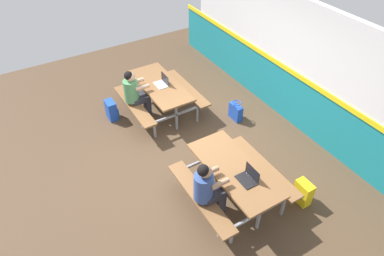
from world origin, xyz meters
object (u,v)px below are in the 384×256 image
(picnic_table_right, at_px, (234,175))
(satchel_spare, at_px, (303,192))
(laptop_silver, at_px, (162,83))
(laptop_dark, at_px, (248,178))
(picnic_table_left, at_px, (161,91))
(tote_bag_bright, at_px, (236,112))
(backpack_dark, at_px, (112,110))
(student_further, at_px, (208,187))
(student_nearer, at_px, (135,91))

(picnic_table_right, xyz_separation_m, satchel_spare, (0.66, 0.99, -0.36))
(laptop_silver, bearing_deg, laptop_dark, -1.58)
(picnic_table_left, height_order, laptop_silver, laptop_silver)
(tote_bag_bright, distance_m, satchel_spare, 2.44)
(backpack_dark, bearing_deg, picnic_table_left, 70.67)
(tote_bag_bright, bearing_deg, picnic_table_left, -129.01)
(backpack_dark, xyz_separation_m, satchel_spare, (3.81, 1.94, 0.00))
(tote_bag_bright, height_order, satchel_spare, satchel_spare)
(picnic_table_left, relative_size, satchel_spare, 3.98)
(satchel_spare, bearing_deg, tote_bag_bright, 171.17)
(backpack_dark, bearing_deg, laptop_dark, 16.00)
(picnic_table_right, bearing_deg, satchel_spare, 56.30)
(tote_bag_bright, bearing_deg, laptop_dark, -32.91)
(student_further, bearing_deg, laptop_dark, 69.64)
(laptop_silver, distance_m, satchel_spare, 3.57)
(laptop_silver, bearing_deg, backpack_dark, -110.02)
(laptop_dark, bearing_deg, student_nearer, -170.84)
(picnic_table_right, relative_size, tote_bag_bright, 4.07)
(laptop_dark, distance_m, tote_bag_bright, 2.51)
(picnic_table_left, height_order, laptop_dark, laptop_dark)
(picnic_table_right, xyz_separation_m, tote_bag_bright, (-1.75, 1.36, -0.38))
(picnic_table_left, distance_m, satchel_spare, 3.58)
(tote_bag_bright, xyz_separation_m, satchel_spare, (2.41, -0.37, 0.02))
(tote_bag_bright, bearing_deg, satchel_spare, -8.83)
(laptop_dark, height_order, satchel_spare, laptop_dark)
(laptop_dark, relative_size, backpack_dark, 0.73)
(backpack_dark, bearing_deg, laptop_silver, 69.98)
(picnic_table_right, bearing_deg, laptop_dark, 6.99)
(student_nearer, relative_size, satchel_spare, 2.74)
(picnic_table_left, bearing_deg, picnic_table_right, -1.71)
(laptop_silver, height_order, laptop_dark, same)
(picnic_table_right, relative_size, satchel_spare, 3.98)
(picnic_table_right, distance_m, satchel_spare, 1.24)
(student_further, xyz_separation_m, backpack_dark, (-3.23, -0.40, -0.49))
(student_nearer, height_order, satchel_spare, student_nearer)
(student_nearer, xyz_separation_m, laptop_silver, (0.10, 0.59, 0.08))
(student_nearer, distance_m, laptop_dark, 3.20)
(backpack_dark, bearing_deg, student_further, 6.99)
(student_further, height_order, satchel_spare, student_further)
(student_further, distance_m, tote_bag_bright, 2.70)
(laptop_silver, xyz_separation_m, satchel_spare, (3.42, 0.87, -0.57))
(satchel_spare, bearing_deg, student_further, -110.61)
(laptop_dark, bearing_deg, picnic_table_right, -173.01)
(backpack_dark, relative_size, tote_bag_bright, 1.02)
(picnic_table_left, xyz_separation_m, picnic_table_right, (2.79, -0.08, 0.00))
(picnic_table_left, relative_size, laptop_silver, 5.46)
(picnic_table_right, xyz_separation_m, student_nearer, (-2.86, -0.47, 0.13))
(picnic_table_right, bearing_deg, tote_bag_bright, 142.11)
(satchel_spare, bearing_deg, student_nearer, -157.46)
(laptop_silver, distance_m, laptop_dark, 3.06)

